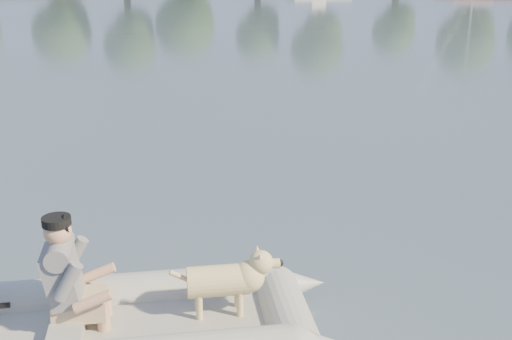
# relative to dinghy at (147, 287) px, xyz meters

# --- Properties ---
(water) EXTENTS (160.00, 160.00, 0.00)m
(water) POSITION_rel_dinghy_xyz_m (0.57, 0.50, -0.58)
(water) COLOR slate
(water) RESTS_ON ground
(dinghy) EXTENTS (5.21, 4.17, 1.36)m
(dinghy) POSITION_rel_dinghy_xyz_m (0.00, 0.00, 0.00)
(dinghy) COLOR #A0A19B
(dinghy) RESTS_ON water
(man) EXTENTS (0.82, 0.74, 1.06)m
(man) POSITION_rel_dinghy_xyz_m (-0.68, -0.09, 0.18)
(man) COLOR slate
(man) RESTS_ON dinghy
(dog) EXTENTS (0.96, 0.50, 0.61)m
(dog) POSITION_rel_dinghy_xyz_m (0.61, 0.18, -0.07)
(dog) COLOR tan
(dog) RESTS_ON dinghy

